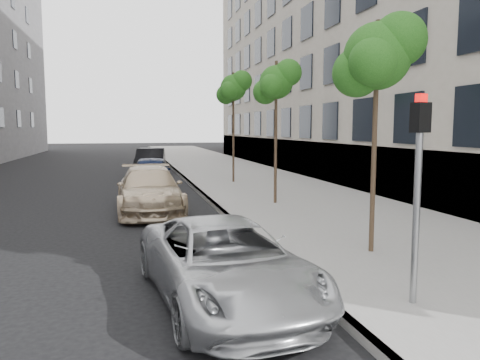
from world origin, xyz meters
name	(u,v)px	position (x,y,z in m)	size (l,w,h in m)	color
ground	(237,295)	(0.00, 0.00, 0.00)	(160.00, 160.00, 0.00)	black
sidewalk	(218,167)	(4.30, 24.00, 0.07)	(6.40, 72.00, 0.14)	gray
curb	(172,168)	(1.18, 24.00, 0.07)	(0.15, 72.00, 0.14)	#9E9B93
tree_near	(378,56)	(3.23, 1.50, 4.09)	(1.68, 1.48, 4.79)	#38281C
tree_mid	(277,83)	(3.23, 8.00, 4.18)	(1.52, 1.32, 4.80)	#38281C
tree_far	(234,88)	(3.23, 14.50, 4.54)	(1.60, 1.40, 5.20)	#38281C
signal_pole	(418,174)	(2.35, -1.25, 2.03)	(0.28, 0.23, 3.01)	#939699
minivan	(225,263)	(-0.25, -0.23, 0.62)	(2.07, 4.50, 1.25)	#B1B3B6
suv	(149,190)	(-1.02, 7.97, 0.71)	(2.00, 4.92, 1.43)	#C2AB8A
sedan_blue	(151,173)	(-0.70, 13.63, 0.72)	(1.70, 4.23, 1.44)	#0F1834
sedan_black	(151,161)	(-0.38, 20.68, 0.75)	(1.58, 4.52, 1.49)	black
sedan_rear	(151,158)	(-0.15, 25.78, 0.65)	(1.82, 4.49, 1.30)	#A9ADB2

